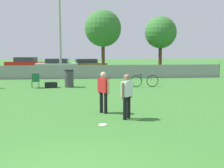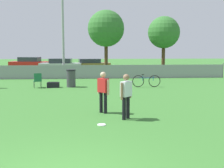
% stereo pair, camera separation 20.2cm
% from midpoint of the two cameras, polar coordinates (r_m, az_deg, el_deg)
% --- Properties ---
extents(fence_backline, '(23.69, 0.07, 1.21)m').
position_cam_midpoint_polar(fence_backline, '(22.91, -6.82, 2.46)').
color(fence_backline, gray).
rests_on(fence_backline, ground_plane).
extents(light_pole, '(0.90, 0.36, 8.98)m').
position_cam_midpoint_polar(light_pole, '(24.44, -10.84, 13.74)').
color(light_pole, '#9E9EA3').
rests_on(light_pole, ground_plane).
extents(tree_near_pole, '(3.40, 3.40, 5.98)m').
position_cam_midpoint_polar(tree_near_pole, '(26.53, -2.06, 11.18)').
color(tree_near_pole, '#4C331E').
rests_on(tree_near_pole, ground_plane).
extents(tree_far_right, '(2.93, 2.93, 5.37)m').
position_cam_midpoint_polar(tree_far_right, '(26.64, 9.64, 10.24)').
color(tree_far_right, '#4C331E').
rests_on(tree_far_right, ground_plane).
extents(player_receiver_white, '(0.44, 0.45, 1.58)m').
position_cam_midpoint_polar(player_receiver_white, '(9.71, 2.44, -1.89)').
color(player_receiver_white, black).
rests_on(player_receiver_white, ground_plane).
extents(player_thrower_red, '(0.44, 0.45, 1.58)m').
position_cam_midpoint_polar(player_thrower_red, '(10.62, -2.30, -1.09)').
color(player_thrower_red, black).
rests_on(player_thrower_red, ground_plane).
extents(frisbee_disc, '(0.28, 0.28, 0.03)m').
position_cam_midpoint_polar(frisbee_disc, '(9.13, -2.52, -8.27)').
color(frisbee_disc, white).
rests_on(frisbee_disc, ground_plane).
extents(folding_chair_sideline, '(0.58, 0.58, 0.92)m').
position_cam_midpoint_polar(folding_chair_sideline, '(18.03, -15.61, 0.81)').
color(folding_chair_sideline, '#333338').
rests_on(folding_chair_sideline, ground_plane).
extents(bicycle_sideline, '(1.80, 0.44, 0.81)m').
position_cam_midpoint_polar(bicycle_sideline, '(18.00, 6.28, 0.64)').
color(bicycle_sideline, black).
rests_on(bicycle_sideline, ground_plane).
extents(trash_bin, '(0.59, 0.59, 1.11)m').
position_cam_midpoint_polar(trash_bin, '(18.03, -9.04, 1.15)').
color(trash_bin, '#3F3F44').
rests_on(trash_bin, ground_plane).
extents(gear_bag_sideline, '(0.74, 0.41, 0.36)m').
position_cam_midpoint_polar(gear_bag_sideline, '(18.03, -12.58, -0.19)').
color(gear_bag_sideline, black).
rests_on(gear_bag_sideline, ground_plane).
extents(parked_car_red, '(4.70, 2.36, 1.43)m').
position_cam_midpoint_polar(parked_car_red, '(34.33, -17.27, 4.03)').
color(parked_car_red, black).
rests_on(parked_car_red, ground_plane).
extents(parked_car_silver, '(4.56, 1.95, 1.35)m').
position_cam_midpoint_polar(parked_car_silver, '(31.06, -11.24, 3.83)').
color(parked_car_silver, black).
rests_on(parked_car_silver, ground_plane).
extents(parked_car_tan, '(4.80, 2.41, 1.27)m').
position_cam_midpoint_polar(parked_car_tan, '(31.96, -5.48, 3.97)').
color(parked_car_tan, black).
rests_on(parked_car_tan, ground_plane).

